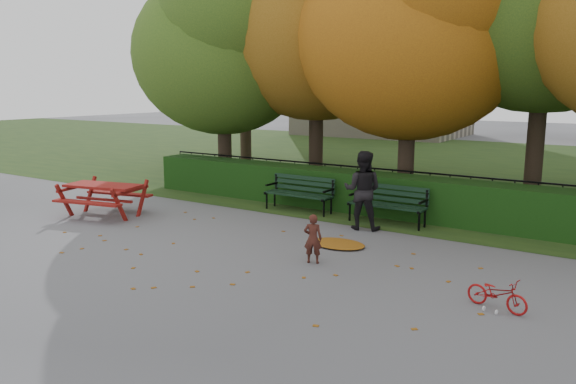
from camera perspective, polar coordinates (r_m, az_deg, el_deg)
The scene contains 17 objects.
ground at distance 10.65m, azimuth -3.45°, elevation -6.40°, with size 90.00×90.00×0.00m, color slate.
grass_strip at distance 23.17m, azimuth 17.77°, elevation 2.46°, with size 90.00×90.00×0.00m, color #1D3614.
building_left at distance 37.58m, azimuth 9.86°, elevation 17.25°, with size 10.00×7.00×15.00m, color tan.
hedge at distance 14.28m, azimuth 7.40°, elevation 0.01°, with size 13.00×0.90×1.00m, color black.
iron_fence at distance 14.98m, azimuth 8.75°, elevation 0.63°, with size 14.00×0.04×1.02m.
tree_a at distance 17.82m, azimuth -6.35°, elevation 15.13°, with size 5.88×5.60×7.48m.
tree_b at distance 17.31m, azimuth 3.60°, elevation 18.24°, with size 6.72×6.40×8.79m.
tree_c at distance 15.14m, azimuth 13.32°, elevation 16.87°, with size 6.30×6.00×8.00m.
tree_f at distance 21.99m, azimuth -4.13°, elevation 17.38°, with size 6.93×6.60×9.19m.
bench_left at distance 14.21m, azimuth 1.26°, elevation 0.13°, with size 1.80×0.57×0.88m.
bench_right at distance 13.11m, azimuth 10.18°, elevation -0.93°, with size 1.80×0.57×0.88m.
picnic_table at distance 14.35m, azimuth -18.24°, elevation 0.06°, with size 2.11×1.84×0.89m.
leaf_pile at distance 11.27m, azimuth 5.09°, elevation -5.24°, with size 1.14×0.79×0.08m, color brown.
leaf_scatter at distance 10.87m, azimuth -2.50°, elevation -5.99°, with size 9.00×5.70×0.01m, color brown, non-canonical shape.
child at distance 10.05m, azimuth 2.54°, elevation -4.75°, with size 0.33×0.22×0.90m, color #421C15.
adult at distance 12.44m, azimuth 7.58°, elevation 0.18°, with size 0.85×0.66×1.75m, color black.
bicycle at distance 8.61m, azimuth 20.48°, elevation -9.65°, with size 0.31×0.89×0.47m, color #990E0E.
Camera 1 is at (6.12, -8.13, 3.13)m, focal length 35.00 mm.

